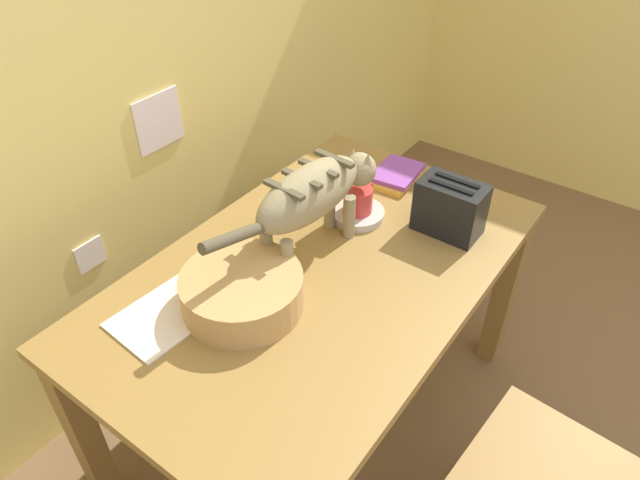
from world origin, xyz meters
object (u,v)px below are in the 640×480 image
object	(u,v)px
coffee_mug	(359,199)
magazine	(166,315)
dining_table	(320,289)
cat	(314,194)
toaster	(450,208)
saucer_bowl	(357,214)
wicker_basket	(242,291)
book_stack	(396,175)

from	to	relation	value
coffee_mug	magazine	xyz separation A→B (m)	(-0.67, 0.16, -0.06)
dining_table	cat	size ratio (longest dim) A/B	2.07
magazine	toaster	world-z (taller)	toaster
magazine	coffee_mug	bearing A→B (deg)	-9.67
dining_table	magazine	bearing A→B (deg)	151.73
saucer_bowl	toaster	xyz separation A→B (m)	(0.10, -0.26, 0.07)
cat	saucer_bowl	size ratio (longest dim) A/B	3.85
toaster	wicker_basket	bearing A→B (deg)	154.99
book_stack	toaster	world-z (taller)	toaster
book_stack	wicker_basket	xyz separation A→B (m)	(-0.78, 0.01, 0.04)
toaster	magazine	bearing A→B (deg)	150.94
dining_table	coffee_mug	distance (m)	0.32
saucer_bowl	coffee_mug	distance (m)	0.05
wicker_basket	toaster	size ratio (longest dim) A/B	1.62
book_stack	toaster	distance (m)	0.33
magazine	book_stack	world-z (taller)	book_stack
cat	book_stack	bearing A→B (deg)	93.90
dining_table	coffee_mug	xyz separation A→B (m)	(0.27, 0.05, 0.15)
dining_table	saucer_bowl	size ratio (longest dim) A/B	7.95
magazine	toaster	xyz separation A→B (m)	(0.77, -0.43, 0.08)
magazine	wicker_basket	size ratio (longest dim) A/B	0.83
coffee_mug	dining_table	bearing A→B (deg)	-169.93
magazine	toaster	distance (m)	0.88
saucer_bowl	coffee_mug	world-z (taller)	coffee_mug
coffee_mug	magazine	world-z (taller)	coffee_mug
toaster	dining_table	bearing A→B (deg)	150.12
coffee_mug	toaster	xyz separation A→B (m)	(0.10, -0.26, 0.02)
dining_table	book_stack	xyz separation A→B (m)	(0.54, 0.06, 0.10)
coffee_mug	toaster	bearing A→B (deg)	-69.01
dining_table	cat	distance (m)	0.30
magazine	toaster	bearing A→B (deg)	-25.02
magazine	book_stack	distance (m)	0.94
dining_table	magazine	size ratio (longest dim) A/B	5.15
saucer_bowl	toaster	world-z (taller)	toaster
dining_table	toaster	xyz separation A→B (m)	(0.38, -0.22, 0.17)
magazine	wicker_basket	xyz separation A→B (m)	(0.15, -0.14, 0.05)
coffee_mug	book_stack	distance (m)	0.27
cat	toaster	world-z (taller)	cat
cat	toaster	bearing A→B (deg)	52.54
coffee_mug	cat	bearing A→B (deg)	176.09
wicker_basket	toaster	bearing A→B (deg)	-25.01
cat	saucer_bowl	xyz separation A→B (m)	(0.21, -0.01, -0.19)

